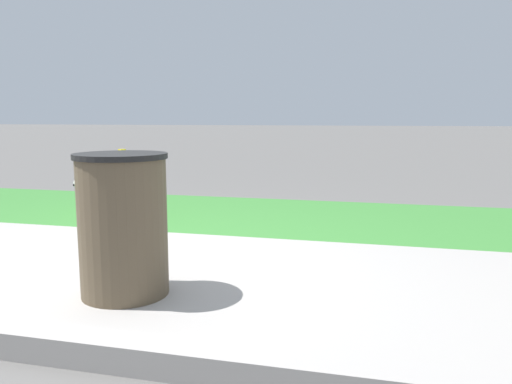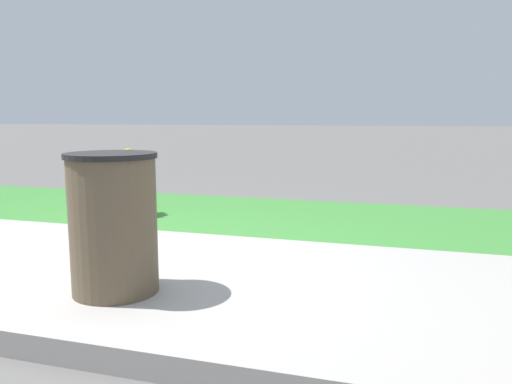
# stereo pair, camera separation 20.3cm
# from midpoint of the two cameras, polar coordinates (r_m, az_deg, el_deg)

# --- Properties ---
(ground_plane) EXTENTS (120.00, 120.00, 0.00)m
(ground_plane) POSITION_cam_midpoint_polar(r_m,az_deg,el_deg) (3.50, -14.39, -8.48)
(ground_plane) COLOR #5B5956
(sidewalk_pavement) EXTENTS (18.00, 2.15, 0.01)m
(sidewalk_pavement) POSITION_cam_midpoint_polar(r_m,az_deg,el_deg) (3.50, -14.39, -8.40)
(sidewalk_pavement) COLOR #9E9993
(sidewalk_pavement) RESTS_ON ground
(grass_verge) EXTENTS (18.00, 2.03, 0.01)m
(grass_verge) POSITION_cam_midpoint_polar(r_m,az_deg,el_deg) (5.34, -2.76, -2.31)
(grass_verge) COLOR #387A33
(grass_verge) RESTS_ON ground
(fire_hydrant_far_end) EXTENTS (0.34, 0.36, 0.69)m
(fire_hydrant_far_end) POSITION_cam_midpoint_polar(r_m,az_deg,el_deg) (5.28, -13.12, 0.92)
(fire_hydrant_far_end) COLOR yellow
(fire_hydrant_far_end) RESTS_ON ground
(small_white_dog) EXTENTS (0.40, 0.45, 0.42)m
(small_white_dog) POSITION_cam_midpoint_polar(r_m,az_deg,el_deg) (5.93, -15.89, 0.78)
(small_white_dog) COLOR white
(small_white_dog) RESTS_ON ground
(trash_bin) EXTENTS (0.51, 0.51, 0.81)m
(trash_bin) POSITION_cam_midpoint_polar(r_m,az_deg,el_deg) (2.92, -14.06, -3.58)
(trash_bin) COLOR brown
(trash_bin) RESTS_ON ground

